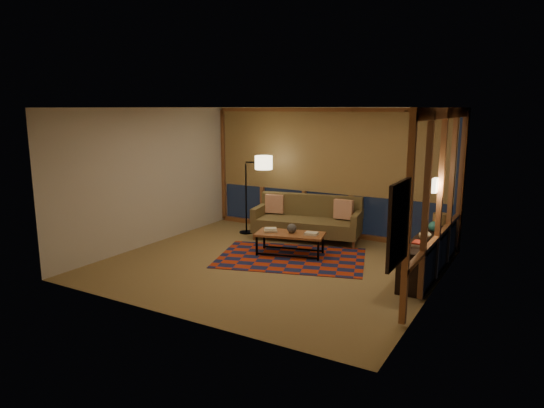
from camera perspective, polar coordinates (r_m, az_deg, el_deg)
The scene contains 21 objects.
floor at distance 8.55m, azimuth -0.26°, elevation -7.12°, with size 5.50×5.00×0.01m, color olive.
ceiling at distance 8.12m, azimuth -0.28°, elevation 11.27°, with size 5.50×5.00×0.01m, color beige.
walls at distance 8.23m, azimuth -0.27°, elevation 1.83°, with size 5.51×5.01×2.70m.
window_wall_back at distance 10.38m, azimuth 6.53°, elevation 3.71°, with size 5.30×0.16×2.60m, color #935E38, non-canonical shape.
window_wall_right at distance 7.86m, azimuth 19.19°, elevation 0.76°, with size 0.16×3.70×2.60m, color #935E38, non-canonical shape.
wall_art at distance 5.49m, azimuth 14.60°, elevation -2.23°, with size 0.06×0.74×0.94m, color red, non-canonical shape.
wall_sconce at distance 7.69m, azimuth 18.63°, elevation 2.09°, with size 0.12×0.18×0.22m, color #FFEAB2, non-canonical shape.
sofa at distance 10.04m, azimuth 4.14°, elevation -1.75°, with size 2.17×0.88×0.89m, color brown, non-canonical shape.
pillow_left at distance 10.42m, azimuth 0.31°, elevation -0.13°, with size 0.39×0.13×0.39m, color #B7411E, non-canonical shape.
pillow_right at distance 9.96m, azimuth 8.40°, elevation -0.80°, with size 0.39×0.13×0.39m, color #B7411E, non-canonical shape.
area_rug at distance 8.91m, azimuth 2.27°, elevation -6.34°, with size 2.63×1.75×0.01m, color #A52C0F.
coffee_table at distance 9.04m, azimuth 2.14°, elevation -4.73°, with size 1.26×0.58×0.42m, color #935E38, non-canonical shape.
book_stack_a at distance 9.07m, azimuth -0.18°, elevation -3.07°, with size 0.24×0.19×0.07m, color beige, non-canonical shape.
book_stack_b at distance 8.90m, azimuth 4.69°, elevation -3.46°, with size 0.24×0.19×0.05m, color beige, non-canonical shape.
ceramic_pot at distance 8.99m, azimuth 2.35°, elevation -2.85°, with size 0.18×0.18×0.18m, color black.
floor_lamp at distance 10.50m, azimuth -3.07°, elevation 1.13°, with size 0.57×0.37×1.71m, color black, non-canonical shape.
bookshelf at distance 8.51m, azimuth 18.01°, elevation -5.53°, with size 0.40×2.57×0.64m, color black, non-canonical shape.
basket at distance 9.22m, azimuth 19.18°, elevation -1.65°, with size 0.26×0.26×0.19m, color #A67647.
teal_bowl at distance 8.62m, azimuth 18.50°, elevation -2.52°, with size 0.18×0.18×0.18m, color #246A61.
vase at distance 8.02m, azimuth 17.58°, elevation -3.37°, with size 0.19×0.19×0.20m, color tan.
shelf_book_stack at distance 7.67m, azimuth 16.90°, elevation -4.53°, with size 0.16×0.23×0.07m, color beige, non-canonical shape.
Camera 1 is at (4.10, -7.01, 2.69)m, focal length 32.00 mm.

